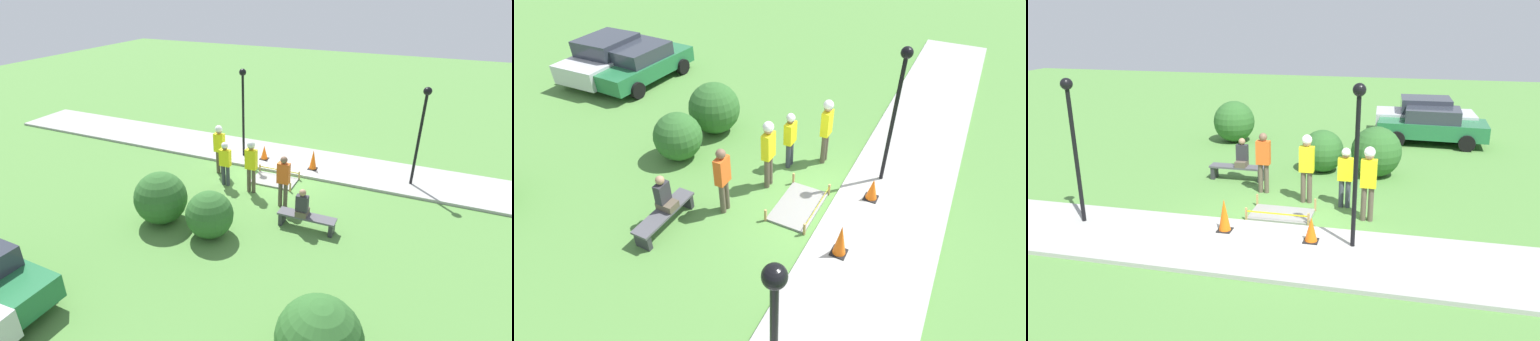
# 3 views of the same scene
# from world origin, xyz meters

# --- Properties ---
(ground_plane) EXTENTS (60.00, 60.00, 0.00)m
(ground_plane) POSITION_xyz_m (0.00, 0.00, 0.00)
(ground_plane) COLOR #51843D
(sidewalk) EXTENTS (28.00, 2.69, 0.10)m
(sidewalk) POSITION_xyz_m (0.00, -1.35, 0.05)
(sidewalk) COLOR #9E9E99
(sidewalk) RESTS_ON ground_plane
(wet_concrete_patch) EXTENTS (1.66, 1.06, 0.34)m
(wet_concrete_patch) POSITION_xyz_m (-0.22, 0.71, 0.04)
(wet_concrete_patch) COLOR gray
(wet_concrete_patch) RESTS_ON ground_plane
(traffic_cone_near_patch) EXTENTS (0.34, 0.34, 0.80)m
(traffic_cone_near_patch) POSITION_xyz_m (-1.27, -0.72, 0.50)
(traffic_cone_near_patch) COLOR black
(traffic_cone_near_patch) RESTS_ON sidewalk
(traffic_cone_far_patch) EXTENTS (0.34, 0.34, 0.59)m
(traffic_cone_far_patch) POSITION_xyz_m (0.84, -0.84, 0.39)
(traffic_cone_far_patch) COLOR black
(traffic_cone_far_patch) RESTS_ON sidewalk
(park_bench) EXTENTS (1.75, 0.44, 0.45)m
(park_bench) POSITION_xyz_m (-2.25, 3.23, 0.32)
(park_bench) COLOR #2D2D33
(park_bench) RESTS_ON ground_plane
(person_seated_on_bench) EXTENTS (0.36, 0.44, 0.89)m
(person_seated_on_bench) POSITION_xyz_m (-2.10, 3.28, 0.80)
(person_seated_on_bench) COLOR brown
(person_seated_on_bench) RESTS_ON park_bench
(worker_supervisor) EXTENTS (0.40, 0.28, 1.94)m
(worker_supervisor) POSITION_xyz_m (0.23, 1.79, 1.19)
(worker_supervisor) COLOR brown
(worker_supervisor) RESTS_ON ground_plane
(worker_assistant) EXTENTS (0.40, 0.24, 1.67)m
(worker_assistant) POSITION_xyz_m (1.31, 1.68, 0.98)
(worker_assistant) COLOR #383D47
(worker_assistant) RESTS_ON ground_plane
(worker_trainee) EXTENTS (0.40, 0.28, 1.95)m
(worker_trainee) POSITION_xyz_m (1.97, 0.88, 1.19)
(worker_trainee) COLOR brown
(worker_trainee) RESTS_ON ground_plane
(bystander_in_orange_shirt) EXTENTS (0.40, 0.24, 1.80)m
(bystander_in_orange_shirt) POSITION_xyz_m (-1.13, 2.29, 1.03)
(bystander_in_orange_shirt) COLOR brown
(bystander_in_orange_shirt) RESTS_ON ground_plane
(lamppost_near) EXTENTS (0.28, 0.28, 3.62)m
(lamppost_near) POSITION_xyz_m (1.78, -0.84, 2.50)
(lamppost_near) COLOR black
(lamppost_near) RESTS_ON sidewalk
(lamppost_far) EXTENTS (0.28, 0.28, 3.55)m
(lamppost_far) POSITION_xyz_m (-4.90, -0.96, 2.45)
(lamppost_far) COLOR black
(lamppost_far) RESTS_ON sidewalk
(shrub_rounded_near) EXTENTS (1.62, 1.62, 1.62)m
(shrub_rounded_near) POSITION_xyz_m (1.97, 4.62, 0.81)
(shrub_rounded_near) COLOR #2D6028
(shrub_rounded_near) RESTS_ON ground_plane
(shrub_rounded_mid) EXTENTS (1.40, 1.40, 1.40)m
(shrub_rounded_mid) POSITION_xyz_m (0.23, 4.70, 0.70)
(shrub_rounded_mid) COLOR #2D6028
(shrub_rounded_mid) RESTS_ON ground_plane
(shrub_rounded_far) EXTENTS (1.66, 1.66, 1.66)m
(shrub_rounded_far) POSITION_xyz_m (-3.89, 7.85, 0.83)
(shrub_rounded_far) COLOR #2D6028
(shrub_rounded_far) RESTS_ON ground_plane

